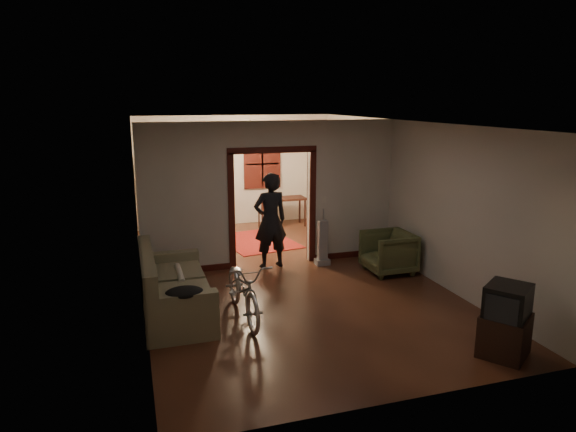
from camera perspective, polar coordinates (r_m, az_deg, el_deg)
name	(u,v)px	position (r m, az deg, el deg)	size (l,w,h in m)	color
floor	(283,276)	(9.57, -0.54, -6.64)	(5.00, 8.50, 0.01)	#3A1C12
ceiling	(283,122)	(9.02, -0.58, 10.37)	(5.00, 8.50, 0.01)	white
wall_back	(235,171)	(13.26, -5.87, 5.05)	(5.00, 0.02, 2.80)	beige
wall_left	(138,210)	(8.82, -16.31, 0.60)	(0.02, 8.50, 2.80)	beige
wall_right	(407,194)	(10.18, 13.05, 2.39)	(0.02, 8.50, 2.80)	beige
partition_wall	(272,194)	(9.90, -1.81, 2.43)	(5.00, 0.14, 2.80)	beige
door_casing	(272,209)	(9.96, -1.79, 0.73)	(1.74, 0.20, 2.32)	#3A110D
far_window	(262,164)	(13.36, -2.89, 5.80)	(0.98, 0.06, 1.28)	black
chandelier	(250,138)	(11.46, -4.21, 8.62)	(0.24, 0.24, 0.24)	#FFE0A5
light_switch	(324,200)	(10.18, 4.02, 1.84)	(0.08, 0.01, 0.12)	silver
sofa	(175,283)	(7.96, -12.45, -7.27)	(0.97, 2.16, 0.99)	#646243
rolled_paper	(180,274)	(8.24, -11.96, -6.29)	(0.10, 0.10, 0.80)	beige
jacket	(184,292)	(7.05, -11.45, -8.31)	(0.51, 0.38, 0.15)	black
bicycle	(244,288)	(7.70, -4.96, -7.99)	(0.61, 1.76, 0.92)	silver
armchair	(388,252)	(9.80, 11.07, -3.98)	(0.84, 0.86, 0.78)	#454C2B
tv_stand	(504,335)	(7.23, 22.91, -12.09)	(0.59, 0.54, 0.54)	black
crt_tv	(508,303)	(7.07, 23.22, -8.89)	(0.54, 0.49, 0.47)	black
vacuum	(323,243)	(10.08, 3.86, -2.97)	(0.27, 0.22, 0.89)	gray
person	(270,221)	(9.81, -1.97, -0.51)	(0.67, 0.44, 1.85)	black
oriental_rug	(258,241)	(11.80, -3.41, -2.81)	(1.47, 1.93, 0.01)	maroon
locker	(186,192)	(12.79, -11.23, 2.59)	(0.96, 0.53, 1.92)	#293520
globe	(185,152)	(12.66, -11.42, 6.95)	(0.26, 0.26, 0.26)	#1E5972
desk	(286,212)	(13.18, -0.20, 0.47)	(0.97, 0.55, 0.72)	black
desk_chair	(267,212)	(12.83, -2.35, 0.47)	(0.39, 0.39, 0.88)	black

